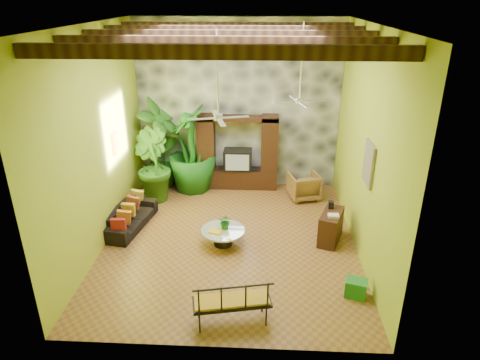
# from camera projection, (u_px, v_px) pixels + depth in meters

# --- Properties ---
(ground) EXTENTS (7.00, 7.00, 0.00)m
(ground) POSITION_uv_depth(u_px,v_px,m) (231.00, 239.00, 10.53)
(ground) COLOR brown
(ground) RESTS_ON ground
(ceiling) EXTENTS (6.00, 7.00, 0.02)m
(ceiling) POSITION_uv_depth(u_px,v_px,m) (228.00, 24.00, 8.53)
(ceiling) COLOR silver
(ceiling) RESTS_ON back_wall
(back_wall) EXTENTS (6.00, 0.02, 5.00)m
(back_wall) POSITION_uv_depth(u_px,v_px,m) (238.00, 105.00, 12.73)
(back_wall) COLOR gold
(back_wall) RESTS_ON ground
(left_wall) EXTENTS (0.02, 7.00, 5.00)m
(left_wall) POSITION_uv_depth(u_px,v_px,m) (98.00, 141.00, 9.67)
(left_wall) COLOR gold
(left_wall) RESTS_ON ground
(right_wall) EXTENTS (0.02, 7.00, 5.00)m
(right_wall) POSITION_uv_depth(u_px,v_px,m) (366.00, 145.00, 9.39)
(right_wall) COLOR gold
(right_wall) RESTS_ON ground
(stone_accent_wall) EXTENTS (5.98, 0.10, 4.98)m
(stone_accent_wall) POSITION_uv_depth(u_px,v_px,m) (238.00, 106.00, 12.68)
(stone_accent_wall) COLOR #33353A
(stone_accent_wall) RESTS_ON ground
(ceiling_beams) EXTENTS (5.95, 5.36, 0.22)m
(ceiling_beams) POSITION_uv_depth(u_px,v_px,m) (229.00, 36.00, 8.62)
(ceiling_beams) COLOR #301F0F
(ceiling_beams) RESTS_ON ceiling
(entertainment_center) EXTENTS (2.40, 0.55, 2.30)m
(entertainment_center) POSITION_uv_depth(u_px,v_px,m) (238.00, 158.00, 13.02)
(entertainment_center) COLOR black
(entertainment_center) RESTS_ON ground
(ceiling_fan_front) EXTENTS (1.28, 1.28, 1.86)m
(ceiling_fan_front) POSITION_uv_depth(u_px,v_px,m) (218.00, 108.00, 8.81)
(ceiling_fan_front) COLOR silver
(ceiling_fan_front) RESTS_ON ceiling
(ceiling_fan_back) EXTENTS (1.28, 1.28, 1.86)m
(ceiling_fan_back) POSITION_uv_depth(u_px,v_px,m) (300.00, 92.00, 10.19)
(ceiling_fan_back) COLOR silver
(ceiling_fan_back) RESTS_ON ceiling
(wall_art_mask) EXTENTS (0.06, 0.32, 0.55)m
(wall_art_mask) POSITION_uv_depth(u_px,v_px,m) (116.00, 143.00, 10.75)
(wall_art_mask) COLOR gold
(wall_art_mask) RESTS_ON left_wall
(wall_art_painting) EXTENTS (0.06, 0.70, 0.90)m
(wall_art_painting) POSITION_uv_depth(u_px,v_px,m) (369.00, 164.00, 8.92)
(wall_art_painting) COLOR #26618C
(wall_art_painting) RESTS_ON right_wall
(sofa) EXTENTS (1.08, 2.03, 0.56)m
(sofa) POSITION_uv_depth(u_px,v_px,m) (129.00, 217.00, 10.99)
(sofa) COLOR black
(sofa) RESTS_ON ground
(wicker_armchair) EXTENTS (1.01, 1.03, 0.77)m
(wicker_armchair) POSITION_uv_depth(u_px,v_px,m) (304.00, 186.00, 12.51)
(wicker_armchair) COLOR olive
(wicker_armchair) RESTS_ON ground
(tall_plant_a) EXTENTS (1.62, 1.76, 2.77)m
(tall_plant_a) POSITION_uv_depth(u_px,v_px,m) (162.00, 144.00, 12.90)
(tall_plant_a) COLOR #2A671B
(tall_plant_a) RESTS_ON ground
(tall_plant_b) EXTENTS (1.48, 1.45, 2.10)m
(tall_plant_b) POSITION_uv_depth(u_px,v_px,m) (152.00, 166.00, 12.21)
(tall_plant_b) COLOR #2A6119
(tall_plant_b) RESTS_ON ground
(tall_plant_c) EXTENTS (1.55, 1.55, 2.63)m
(tall_plant_c) POSITION_uv_depth(u_px,v_px,m) (191.00, 149.00, 12.75)
(tall_plant_c) COLOR #1B631A
(tall_plant_c) RESTS_ON ground
(coffee_table) EXTENTS (1.05, 1.05, 0.40)m
(coffee_table) POSITION_uv_depth(u_px,v_px,m) (223.00, 235.00, 10.23)
(coffee_table) COLOR black
(coffee_table) RESTS_ON ground
(centerpiece_plant) EXTENTS (0.37, 0.33, 0.37)m
(centerpiece_plant) POSITION_uv_depth(u_px,v_px,m) (225.00, 222.00, 10.16)
(centerpiece_plant) COLOR #1A6119
(centerpiece_plant) RESTS_ON coffee_table
(yellow_tray) EXTENTS (0.36, 0.30, 0.03)m
(yellow_tray) POSITION_uv_depth(u_px,v_px,m) (216.00, 232.00, 10.06)
(yellow_tray) COLOR yellow
(yellow_tray) RESTS_ON coffee_table
(iron_bench) EXTENTS (1.48, 0.78, 0.57)m
(iron_bench) POSITION_uv_depth(u_px,v_px,m) (232.00, 301.00, 7.61)
(iron_bench) COLOR black
(iron_bench) RESTS_ON ground
(side_console) EXTENTS (0.73, 1.04, 0.76)m
(side_console) POSITION_uv_depth(u_px,v_px,m) (331.00, 227.00, 10.34)
(side_console) COLOR #381C12
(side_console) RESTS_ON ground
(green_bin) EXTENTS (0.49, 0.42, 0.36)m
(green_bin) POSITION_uv_depth(u_px,v_px,m) (356.00, 288.00, 8.51)
(green_bin) COLOR #20793C
(green_bin) RESTS_ON ground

